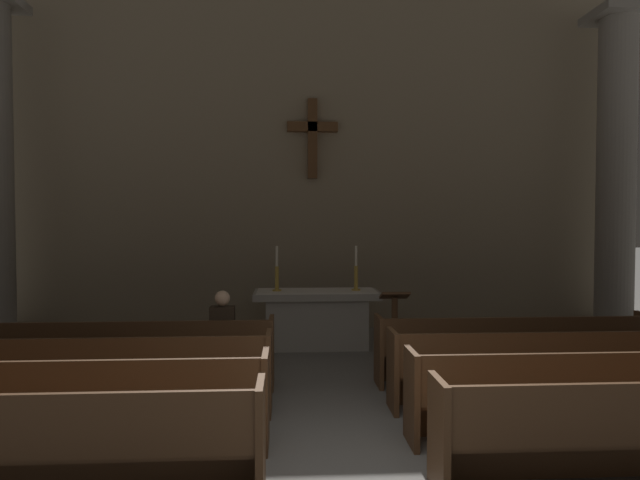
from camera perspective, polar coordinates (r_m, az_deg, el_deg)
pew_left_row_1 at (r=5.10m, az=-29.20°, el=-18.43°), size 3.83×0.50×0.95m
pew_left_row_2 at (r=5.94m, az=-24.96°, el=-15.40°), size 3.83×0.50×0.95m
pew_left_row_3 at (r=6.82m, az=-21.88°, el=-13.09°), size 3.83×0.50×0.95m
pew_left_row_4 at (r=7.72m, az=-19.54°, el=-11.28°), size 3.83×0.50×0.95m
pew_right_row_2 at (r=6.37m, az=26.97°, el=-14.25°), size 3.83×0.50×0.95m
pew_right_row_3 at (r=7.20m, az=22.96°, el=-12.31°), size 3.83×0.50×0.95m
pew_right_row_4 at (r=8.05m, az=19.83°, el=-10.73°), size 3.83×0.50×0.95m
column_right_third at (r=12.03m, az=28.67°, el=5.67°), size 1.06×1.06×6.29m
altar at (r=9.68m, az=-0.36°, el=-8.13°), size 2.20×0.90×1.01m
candlestick_left at (r=9.57m, az=-4.56°, el=-3.81°), size 0.16×0.16×0.79m
candlestick_right at (r=9.64m, az=3.81°, el=-3.76°), size 0.16×0.16×0.79m
apse_with_cross at (r=11.44m, az=-0.85°, el=8.65°), size 12.83×0.44×7.12m
lectern at (r=8.65m, az=7.85°, el=-9.28°), size 0.44×0.36×1.15m
lone_worshipper at (r=7.47m, az=-10.13°, el=-9.96°), size 0.32×0.43×1.32m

